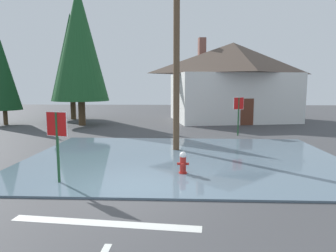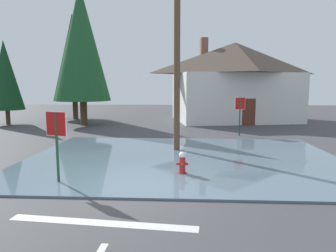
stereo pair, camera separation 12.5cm
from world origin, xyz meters
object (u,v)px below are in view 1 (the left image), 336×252
Objects in this scene: stop_sign_near at (57,133)px; pine_tree_tall_left at (3,75)px; stop_sign_far at (239,108)px; pine_tree_short_left at (71,58)px; fire_hydrant at (183,164)px; house at (232,81)px; utility_pole at (177,33)px; pine_tree_mid_left at (79,43)px.

pine_tree_tall_left reaches higher than stop_sign_near.
pine_tree_short_left reaches higher than stop_sign_far.
pine_tree_short_left reaches higher than fire_hydrant.
pine_tree_short_left is at bearing 178.65° from house.
pine_tree_short_left is (3.78, 4.12, 1.63)m from pine_tree_tall_left.
utility_pole is at bearing -54.39° from pine_tree_short_left.
house is (4.23, 16.56, 3.01)m from fire_hydrant.
pine_tree_mid_left is at bearing -0.32° from pine_tree_tall_left.
house is at bearing 83.57° from stop_sign_far.
stop_sign_near reaches higher than fire_hydrant.
utility_pole reaches higher than house.
house reaches higher than stop_sign_far.
stop_sign_near is 0.21× the size of pine_tree_mid_left.
stop_sign_far is at bearing -14.73° from pine_tree_tall_left.
pine_tree_tall_left is at bearing -167.90° from house.
utility_pole is at bearing 55.12° from stop_sign_near.
pine_tree_mid_left is (-10.83, 4.37, 4.40)m from stop_sign_far.
utility_pole reaches higher than pine_tree_short_left.
fire_hydrant is at bearing -85.60° from utility_pole.
house reaches higher than pine_tree_tall_left.
pine_tree_tall_left is 0.70× the size of pine_tree_short_left.
house is 14.04m from pine_tree_short_left.
utility_pole is at bearing -109.49° from house.
utility_pole is at bearing 94.40° from fire_hydrant.
fire_hydrant is at bearing 16.60° from stop_sign_near.
pine_tree_mid_left reaches higher than utility_pole.
pine_tree_mid_left is at bearing -161.99° from house.
stop_sign_far is (3.60, 4.57, -3.55)m from utility_pole.
pine_tree_mid_left is at bearing 128.98° from utility_pole.
house is at bearing 75.68° from fire_hydrant.
stop_sign_far is at bearing -96.43° from house.
pine_tree_mid_left reaches higher than stop_sign_near.
pine_tree_mid_left is at bearing -62.72° from pine_tree_short_left.
utility_pole is 0.98× the size of pine_tree_mid_left.
house reaches higher than stop_sign_near.
pine_tree_tall_left is (-16.75, 4.40, 2.11)m from stop_sign_far.
pine_tree_short_left reaches higher than stop_sign_near.
stop_sign_far is 0.36× the size of pine_tree_tall_left.
stop_sign_near is 0.34× the size of pine_tree_tall_left.
stop_sign_far is at bearing 53.50° from stop_sign_near.
pine_tree_tall_left is at bearing 136.48° from fire_hydrant.
fire_hydrant is at bearing -104.32° from house.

